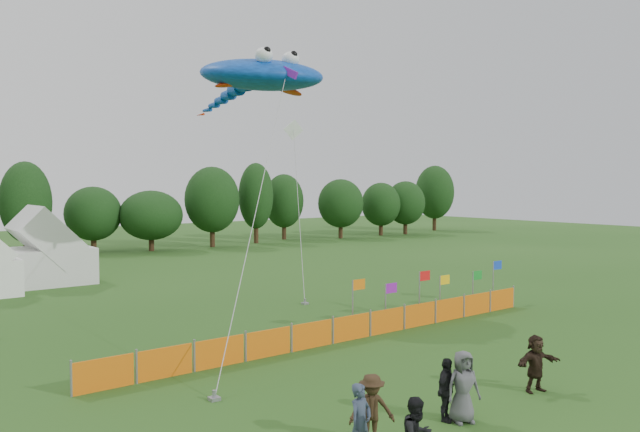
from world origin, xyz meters
TOP-DOWN VIEW (x-y plane):
  - ground at (0.00, 0.00)m, footprint 160.00×160.00m
  - treeline at (1.61, 44.93)m, footprint 104.57×8.78m
  - tent_right at (-2.88, 30.31)m, footprint 5.27×4.22m
  - barrier_fence at (3.05, 7.87)m, footprint 21.90×0.06m
  - flag_row at (9.15, 8.97)m, footprint 10.73×0.57m
  - spectator_a at (-4.03, -0.66)m, footprint 0.74×0.57m
  - spectator_c at (-3.19, -0.13)m, footprint 1.30×1.11m
  - spectator_d at (-0.57, -0.20)m, footprint 1.07×0.72m
  - spectator_e at (-0.29, -0.54)m, footprint 1.09×0.91m
  - spectator_f at (3.38, -0.32)m, footprint 1.69×0.86m
  - stingray_kite at (4.01, 16.29)m, footprint 12.60×19.34m
  - small_kite_white at (8.79, 19.65)m, footprint 4.56×6.59m

SIDE VIEW (x-z plane):
  - ground at x=0.00m, z-range 0.00..0.00m
  - barrier_fence at x=3.05m, z-range 0.00..1.00m
  - spectator_d at x=-0.57m, z-range 0.00..1.69m
  - spectator_f at x=3.38m, z-range 0.00..1.74m
  - spectator_c at x=-3.19m, z-range 0.00..1.75m
  - spectator_a at x=-4.03m, z-range 0.00..1.82m
  - spectator_e at x=-0.29m, z-range 0.00..1.92m
  - flag_row at x=9.15m, z-range 0.27..2.51m
  - tent_right at x=-2.88m, z-range 0.02..3.74m
  - treeline at x=1.61m, z-range 0.00..8.36m
  - small_kite_white at x=8.79m, z-range 2.03..12.41m
  - stingray_kite at x=4.01m, z-range 5.30..18.22m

